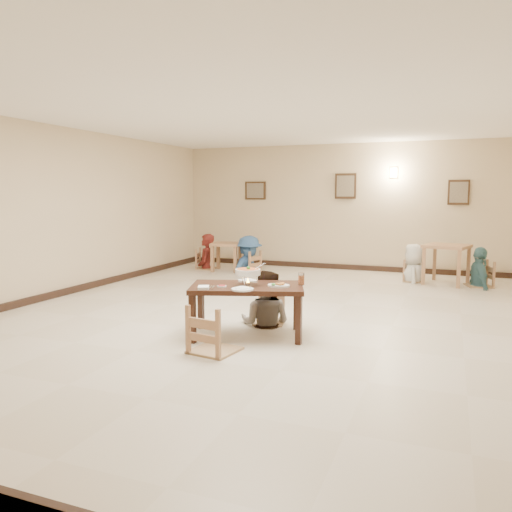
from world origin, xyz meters
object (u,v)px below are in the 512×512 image
at_px(bg_diner_b, 249,236).
at_px(bg_diner_d, 481,247).
at_px(bg_chair_lr, 249,252).
at_px(bg_diner_a, 206,234).
at_px(bg_diner_c, 415,244).
at_px(chair_near, 214,307).
at_px(curry_warmer, 248,272).
at_px(bg_chair_ll, 206,250).
at_px(main_table, 247,291).
at_px(drink_glass, 301,279).
at_px(main_diner, 266,271).
at_px(chair_far, 269,292).
at_px(bg_chair_rr, 480,262).
at_px(bg_table_left, 227,248).
at_px(bg_table_right, 447,252).
at_px(bg_chair_rl, 414,261).

distance_m(bg_diner_b, bg_diner_d, 4.91).
bearing_deg(bg_chair_lr, bg_diner_d, 110.40).
height_order(bg_diner_a, bg_diner_c, bg_diner_a).
xyz_separation_m(chair_near, bg_diner_c, (1.82, 5.72, 0.26)).
distance_m(curry_warmer, bg_diner_b, 5.25).
height_order(bg_chair_ll, bg_diner_b, bg_diner_b).
height_order(main_table, drink_glass, drink_glass).
bearing_deg(main_diner, chair_far, -107.89).
xyz_separation_m(chair_far, bg_chair_rr, (2.91, 4.14, 0.04)).
xyz_separation_m(chair_near, curry_warmer, (0.12, 0.73, 0.30)).
bearing_deg(bg_table_left, bg_diner_b, -3.30).
relative_size(bg_chair_rr, bg_diner_b, 0.56).
height_order(chair_far, main_diner, main_diner).
height_order(main_table, main_diner, main_diner).
bearing_deg(bg_table_right, bg_diner_c, 173.58).
xyz_separation_m(main_table, bg_chair_rl, (1.72, 4.99, -0.14)).
bearing_deg(bg_diner_d, chair_near, 137.29).
xyz_separation_m(main_diner, bg_diner_c, (1.69, 4.37, 0.02)).
xyz_separation_m(bg_chair_lr, bg_diner_a, (-1.16, 0.10, 0.38)).
xyz_separation_m(chair_far, bg_diner_d, (2.91, 4.14, 0.34)).
bearing_deg(main_table, bg_diner_b, 93.17).
distance_m(main_diner, bg_diner_b, 4.69).
height_order(drink_glass, bg_table_left, drink_glass).
distance_m(bg_chair_rr, bg_diner_b, 4.92).
bearing_deg(bg_diner_a, bg_diner_b, 63.57).
distance_m(chair_near, bg_chair_rr, 6.37).
bearing_deg(drink_glass, bg_diner_a, 128.59).
xyz_separation_m(bg_diner_a, bg_diner_b, (1.16, -0.10, -0.00)).
xyz_separation_m(bg_table_right, bg_diner_c, (-0.62, 0.07, 0.12)).
height_order(bg_chair_rl, bg_chair_rr, bg_chair_rr).
relative_size(bg_table_right, bg_diner_b, 0.58).
height_order(bg_diner_c, bg_diner_d, same).
xyz_separation_m(main_diner, bg_diner_a, (-3.14, 4.35, 0.09)).
height_order(curry_warmer, bg_chair_ll, curry_warmer).
relative_size(bg_chair_rl, bg_diner_d, 0.56).
height_order(drink_glass, bg_chair_rr, bg_chair_rr).
relative_size(bg_diner_c, bg_diner_d, 1.00).
bearing_deg(main_diner, bg_chair_rl, -113.65).
bearing_deg(chair_far, curry_warmer, -103.23).
bearing_deg(drink_glass, main_table, -156.08).
xyz_separation_m(curry_warmer, bg_diner_b, (-1.97, 4.87, 0.02)).
bearing_deg(bg_chair_ll, bg_table_left, -109.93).
height_order(main_table, bg_diner_d, bg_diner_d).
distance_m(chair_near, bg_diner_b, 5.91).
bearing_deg(bg_diner_b, chair_far, -142.51).
distance_m(chair_far, bg_table_left, 4.92).
xyz_separation_m(drink_glass, bg_diner_d, (2.32, 4.57, 0.05)).
xyz_separation_m(chair_near, bg_chair_ll, (-3.01, 5.71, -0.06)).
relative_size(chair_near, main_diner, 0.70).
height_order(chair_near, bg_chair_rr, chair_near).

